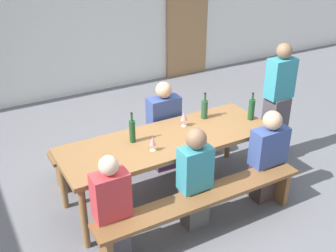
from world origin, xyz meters
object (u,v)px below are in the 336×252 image
Objects in this scene: seated_guest_near_1 at (195,180)px; seated_guest_near_2 at (268,158)px; bench_far at (140,141)px; wine_bottle_1 at (205,109)px; seated_guest_near_0 at (112,210)px; seated_guest_far_0 at (164,128)px; wine_glass_0 at (184,117)px; wine_bottle_0 at (251,109)px; tasting_table at (168,144)px; wine_bottle_2 at (132,131)px; wine_glass_1 at (153,141)px; bench_near at (203,202)px; standing_host at (277,106)px; wooden_door at (187,23)px.

seated_guest_near_1 is 1.03× the size of seated_guest_near_2.
bench_far is at bearing -0.32° from seated_guest_near_1.
wine_bottle_1 is 1.76m from seated_guest_near_0.
seated_guest_far_0 is at bearing -13.21° from seated_guest_near_1.
seated_guest_near_0 is at bearing -148.83° from wine_glass_0.
wine_bottle_1 is at bearing 147.22° from wine_bottle_0.
tasting_table is at bearing -24.55° from seated_guest_far_0.
wine_bottle_2 is at bearing 62.68° from seated_guest_near_2.
wine_bottle_1 is at bearing 23.22° from wine_glass_1.
seated_guest_near_0 is at bearing -45.86° from seated_guest_far_0.
bench_near is at bearing -90.00° from tasting_table.
bench_far is 2.11× the size of seated_guest_near_0.
standing_host is at bearing -2.61° from wine_bottle_2.
seated_guest_near_2 reaches higher than bench_far.
wine_bottle_2 is 0.30× the size of seated_guest_far_0.
wine_glass_1 is 0.10× the size of standing_host.
wooden_door is 0.92× the size of bench_near.
wine_bottle_0 reaches higher than bench_far.
bench_far is at bearing -120.15° from seated_guest_far_0.
wine_bottle_2 is at bearing -173.77° from wine_bottle_1.
tasting_table is 0.78m from bench_near.
wine_bottle_0 is 0.31× the size of seated_guest_near_0.
wine_bottle_2 is at bearing -121.70° from bench_far.
wine_bottle_0 is at bearing -15.14° from seated_guest_near_2.
wine_bottle_1 is 2.00× the size of wine_glass_1.
tasting_table is 1.60m from standing_host.
wine_bottle_0 reaches higher than seated_guest_near_0.
wine_glass_1 reaches higher than tasting_table.
wine_glass_0 is (0.30, 0.17, 0.19)m from tasting_table.
wine_bottle_2 is (-1.46, 0.19, 0.00)m from wine_bottle_0.
wine_glass_1 is 1.34m from seated_guest_near_2.
tasting_table is 0.58m from seated_guest_near_1.
wine_bottle_1 reaches higher than wine_glass_0.
tasting_table is at bearing 176.25° from wine_bottle_0.
wine_glass_1 is at bearing -149.85° from tasting_table.
seated_guest_near_0 is at bearing 90.00° from seated_guest_near_1.
seated_guest_near_2 is (0.66, -0.73, -0.36)m from wine_glass_0.
seated_guest_far_0 is (-0.83, 0.64, -0.33)m from wine_bottle_0.
seated_guest_near_0 is 1.86m from seated_guest_near_2.
standing_host reaches higher than wine_glass_1.
tasting_table is 0.44m from wine_bottle_2.
standing_host is (1.60, -0.69, 0.41)m from bench_far.
wine_glass_0 is at bearing 71.15° from bench_near.
bench_near is 14.06× the size of wine_glass_1.
seated_guest_near_1 is at bearing -90.32° from bench_far.
wine_glass_0 reaches higher than bench_near.
seated_guest_near_1 is (-1.10, -0.49, -0.34)m from wine_bottle_0.
wine_bottle_1 is 0.94× the size of wine_bottle_2.
seated_guest_near_2 reaches higher than wine_glass_0.
wine_glass_0 is 1.31m from standing_host.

